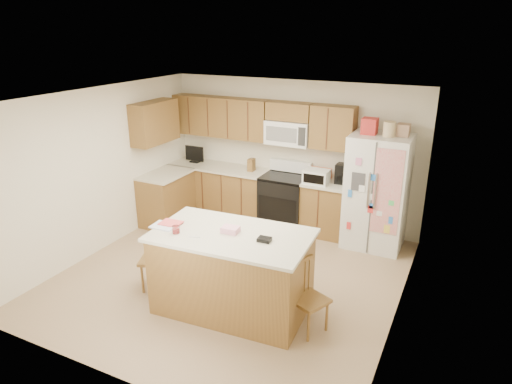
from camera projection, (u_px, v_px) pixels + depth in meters
The scene contains 9 objects.
ground at pixel (231, 276), 6.45m from camera, with size 4.50×4.50×0.00m, color #A07658.
room_shell at pixel (229, 179), 5.96m from camera, with size 4.60×4.60×2.52m.
cabinetry at pixel (231, 171), 8.06m from camera, with size 3.36×1.56×2.15m.
stove at pixel (285, 200), 7.93m from camera, with size 0.76×0.65×1.13m.
refrigerator at pixel (377, 191), 7.07m from camera, with size 0.90×0.79×2.04m.
island at pixel (232, 271), 5.55m from camera, with size 1.96×1.20×1.11m.
windsor_chair_left at pixel (157, 259), 6.03m from camera, with size 0.49×0.50×0.91m.
windsor_chair_back at pixel (253, 255), 6.18m from camera, with size 0.40×0.38×0.86m.
windsor_chair_right at pixel (308, 299), 5.18m from camera, with size 0.48×0.49×0.87m.
Camera 1 is at (2.79, -4.93, 3.33)m, focal length 32.00 mm.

